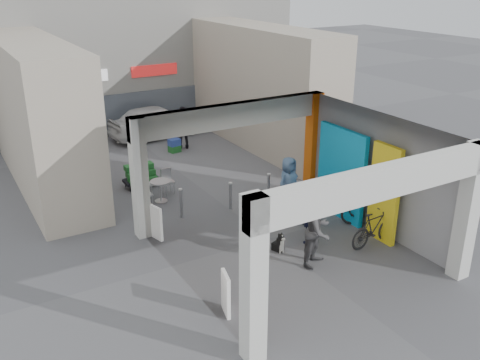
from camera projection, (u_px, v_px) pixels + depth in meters
ground at (269, 239)px, 15.19m from camera, size 90.00×90.00×0.00m
arcade_canopy at (305, 168)px, 13.93m from camera, size 6.40×6.45×6.40m
far_building at (107, 41)px, 24.93m from camera, size 18.00×4.08×8.00m
plaza_bldg_left at (39, 115)px, 18.17m from camera, size 2.00×9.00×5.00m
plaza_bldg_right at (262, 87)px, 22.39m from camera, size 2.00×9.00×5.00m
bollard_left at (181, 203)px, 16.31m from camera, size 0.09×0.09×0.94m
bollard_center at (230, 196)px, 16.91m from camera, size 0.09×0.09×0.88m
bollard_right at (269, 186)px, 17.79m from camera, size 0.09×0.09×0.83m
advert_board_near at (226, 293)px, 11.75m from camera, size 0.22×0.55×1.00m
advert_board_far at (156, 222)px, 15.03m from camera, size 0.21×0.55×1.00m
cafe_set at (154, 191)px, 17.69m from camera, size 1.42×1.14×0.86m
produce_stand at (141, 178)px, 18.69m from camera, size 1.20×0.65×0.79m
crate_stack at (174, 145)px, 22.23m from camera, size 0.51×0.43×0.56m
border_collie at (279, 244)px, 14.42m from camera, size 0.22×0.43×0.59m
man_with_dog at (311, 213)px, 14.68m from camera, size 0.76×0.61×1.79m
man_back_turned at (319, 231)px, 13.59m from camera, size 1.13×1.04×1.88m
man_elderly at (288, 183)px, 16.91m from camera, size 0.93×0.71×1.68m
man_crates at (184, 128)px, 22.45m from camera, size 1.15×0.82×1.81m
bicycle_front at (330, 209)px, 15.83m from camera, size 2.08×1.50×1.04m
bicycle_rear at (374, 228)px, 14.68m from camera, size 1.72×0.60×1.01m
white_van at (156, 121)px, 24.10m from camera, size 4.48×2.22×1.47m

